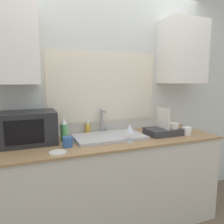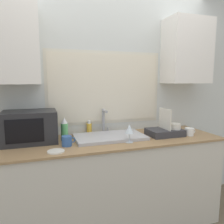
# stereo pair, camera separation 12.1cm
# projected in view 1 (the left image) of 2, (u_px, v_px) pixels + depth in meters

# --- Properties ---
(countertop) EXTENTS (2.17, 0.69, 0.93)m
(countertop) POSITION_uv_depth(u_px,v_px,m) (115.00, 182.00, 2.27)
(countertop) COLOR beige
(countertop) RESTS_ON ground_plane
(wall_back) EXTENTS (6.00, 0.38, 2.60)m
(wall_back) POSITION_uv_depth(u_px,v_px,m) (104.00, 90.00, 2.43)
(wall_back) COLOR silver
(wall_back) RESTS_ON ground_plane
(sink_basin) EXTENTS (0.70, 0.40, 0.03)m
(sink_basin) POSITION_uv_depth(u_px,v_px,m) (109.00, 137.00, 2.22)
(sink_basin) COLOR #B2B2B7
(sink_basin) RESTS_ON countertop
(faucet) EXTENTS (0.08, 0.14, 0.27)m
(faucet) POSITION_uv_depth(u_px,v_px,m) (103.00, 120.00, 2.40)
(faucet) COLOR #99999E
(faucet) RESTS_ON countertop
(microwave) EXTENTS (0.49, 0.35, 0.30)m
(microwave) POSITION_uv_depth(u_px,v_px,m) (29.00, 128.00, 2.01)
(microwave) COLOR #232326
(microwave) RESTS_ON countertop
(dish_rack) EXTENTS (0.36, 0.26, 0.29)m
(dish_rack) POSITION_uv_depth(u_px,v_px,m) (164.00, 130.00, 2.36)
(dish_rack) COLOR #333338
(dish_rack) RESTS_ON countertop
(spray_bottle) EXTENTS (0.07, 0.07, 0.23)m
(spray_bottle) POSITION_uv_depth(u_px,v_px,m) (64.00, 130.00, 2.10)
(spray_bottle) COLOR #59B266
(spray_bottle) RESTS_ON countertop
(soap_bottle) EXTENTS (0.06, 0.06, 0.15)m
(soap_bottle) POSITION_uv_depth(u_px,v_px,m) (88.00, 128.00, 2.38)
(soap_bottle) COLOR gold
(soap_bottle) RESTS_ON countertop
(mug_near_sink) EXTENTS (0.12, 0.09, 0.09)m
(mug_near_sink) POSITION_uv_depth(u_px,v_px,m) (68.00, 142.00, 1.93)
(mug_near_sink) COLOR #335999
(mug_near_sink) RESTS_ON countertop
(wine_glass) EXTENTS (0.08, 0.08, 0.17)m
(wine_glass) POSITION_uv_depth(u_px,v_px,m) (130.00, 129.00, 2.07)
(wine_glass) COLOR silver
(wine_glass) RESTS_ON countertop
(mug_by_rack) EXTENTS (0.13, 0.09, 0.08)m
(mug_by_rack) POSITION_uv_depth(u_px,v_px,m) (187.00, 131.00, 2.37)
(mug_by_rack) COLOR white
(mug_by_rack) RESTS_ON countertop
(small_plate) EXTENTS (0.14, 0.14, 0.01)m
(small_plate) POSITION_uv_depth(u_px,v_px,m) (58.00, 152.00, 1.76)
(small_plate) COLOR silver
(small_plate) RESTS_ON countertop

